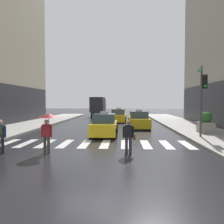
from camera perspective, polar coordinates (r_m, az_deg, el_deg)
ground_plane at (r=10.62m, az=-6.33°, el=-11.04°), size 160.00×160.00×0.00m
crosswalk_markings at (r=13.53m, az=-4.30°, el=-8.08°), size 11.30×2.80×0.01m
traffic_light_pole at (r=16.47m, az=22.10°, el=5.00°), size 0.44×0.84×4.80m
taxi_lead at (r=16.96m, az=-1.91°, el=-3.47°), size 1.94×4.54×1.80m
taxi_second at (r=21.90m, az=6.79°, el=-2.14°), size 2.04×4.59×1.80m
taxi_third at (r=28.26m, az=1.67°, el=-1.09°), size 2.05×4.60×1.80m
box_truck at (r=39.76m, az=-3.43°, el=1.56°), size 2.36×7.57×3.35m
pedestrian_with_umbrella at (r=11.27m, az=-15.98°, el=-2.53°), size 0.96×0.96×1.94m
pedestrian_with_backpack at (r=12.01m, az=-26.59°, el=-5.01°), size 0.55×0.43×1.65m
pedestrian_with_handbag at (r=10.72m, az=4.27°, el=-5.83°), size 0.60×0.24×1.65m
planter_near_corner at (r=18.82m, az=22.78°, el=-2.62°), size 1.10×1.10×1.60m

